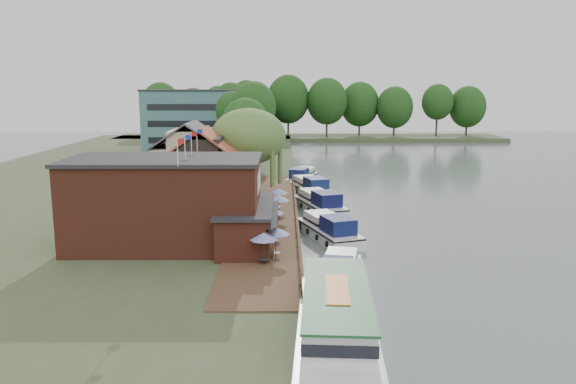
{
  "coord_description": "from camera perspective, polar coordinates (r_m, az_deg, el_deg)",
  "views": [
    {
      "loc": [
        -6.29,
        -45.49,
        13.84
      ],
      "look_at": [
        -6.0,
        12.0,
        3.0
      ],
      "focal_mm": 35.0,
      "sensor_mm": 36.0,
      "label": 1
    }
  ],
  "objects": [
    {
      "name": "umbrella_4",
      "position": [
        51.89,
        -1.79,
        -2.19
      ],
      "size": [
        2.01,
        2.01,
        2.38
      ],
      "primitive_type": null,
      "color": "navy",
      "rests_on": "quay_deck"
    },
    {
      "name": "cottage_a",
      "position": [
        60.74,
        -8.54,
        2.43
      ],
      "size": [
        8.6,
        7.6,
        8.5
      ],
      "primitive_type": null,
      "color": "black",
      "rests_on": "land_bank"
    },
    {
      "name": "ground",
      "position": [
        47.97,
        7.3,
        -6.18
      ],
      "size": [
        260.0,
        260.0,
        0.0
      ],
      "primitive_type": "plane",
      "color": "#4D5957",
      "rests_on": "ground"
    },
    {
      "name": "cottage_b",
      "position": [
        70.99,
        -9.8,
        3.57
      ],
      "size": [
        9.6,
        8.6,
        8.5
      ],
      "primitive_type": null,
      "color": "beige",
      "rests_on": "land_bank"
    },
    {
      "name": "quay_rail",
      "position": [
        57.35,
        0.71,
        -1.75
      ],
      "size": [
        0.2,
        49.0,
        1.0
      ],
      "primitive_type": null,
      "color": "black",
      "rests_on": "land_bank"
    },
    {
      "name": "cottage_c",
      "position": [
        79.34,
        -5.88,
        4.41
      ],
      "size": [
        7.6,
        7.6,
        8.5
      ],
      "primitive_type": null,
      "color": "black",
      "rests_on": "land_bank"
    },
    {
      "name": "land_bank",
      "position": [
        84.97,
        -16.49,
        1.2
      ],
      "size": [
        50.0,
        140.0,
        1.0
      ],
      "primitive_type": "cube",
      "color": "#384728",
      "rests_on": "ground"
    },
    {
      "name": "cruiser_1",
      "position": [
        51.53,
        4.19,
        -3.48
      ],
      "size": [
        6.58,
        10.89,
        2.53
      ],
      "primitive_type": null,
      "rotation": [
        0.0,
        0.0,
        0.34
      ],
      "color": "silver",
      "rests_on": "ground"
    },
    {
      "name": "bank_tree_4",
      "position": [
        132.42,
        -4.17,
        8.2
      ],
      "size": [
        8.4,
        8.4,
        14.34
      ],
      "primitive_type": null,
      "color": "#143811",
      "rests_on": "land_bank"
    },
    {
      "name": "tour_boat",
      "position": [
        30.18,
        5.0,
        -13.15
      ],
      "size": [
        5.29,
        15.56,
        3.35
      ],
      "primitive_type": null,
      "rotation": [
        0.0,
        0.0,
        -0.07
      ],
      "color": "silver",
      "rests_on": "ground"
    },
    {
      "name": "pub",
      "position": [
        46.08,
        -9.92,
        -0.99
      ],
      "size": [
        20.0,
        11.0,
        7.3
      ],
      "primitive_type": null,
      "color": "maroon",
      "rests_on": "land_bank"
    },
    {
      "name": "umbrella_6",
      "position": [
        58.35,
        -1.02,
        -0.74
      ],
      "size": [
        2.02,
        2.02,
        2.38
      ],
      "primitive_type": null,
      "color": "navy",
      "rests_on": "quay_deck"
    },
    {
      "name": "swan",
      "position": [
        36.18,
        2.62,
        -11.45
      ],
      "size": [
        0.44,
        0.44,
        0.44
      ],
      "primitive_type": "sphere",
      "color": "white",
      "rests_on": "ground"
    },
    {
      "name": "umbrella_1",
      "position": [
        42.39,
        -1.25,
        -5.14
      ],
      "size": [
        2.12,
        2.12,
        2.38
      ],
      "primitive_type": null,
      "color": "navy",
      "rests_on": "quay_deck"
    },
    {
      "name": "umbrella_3",
      "position": [
        49.31,
        -1.72,
        -2.88
      ],
      "size": [
        2.26,
        2.26,
        2.38
      ],
      "primitive_type": null,
      "color": "navy",
      "rests_on": "quay_deck"
    },
    {
      "name": "willow",
      "position": [
        65.08,
        -4.01,
        3.92
      ],
      "size": [
        8.6,
        8.6,
        10.43
      ],
      "primitive_type": null,
      "color": "#476B2D",
      "rests_on": "land_bank"
    },
    {
      "name": "bank_tree_3",
      "position": [
        122.85,
        -5.81,
        7.84
      ],
      "size": [
        7.2,
        7.2,
        13.76
      ],
      "primitive_type": null,
      "color": "#143811",
      "rests_on": "land_bank"
    },
    {
      "name": "bank_tree_5",
      "position": [
        139.54,
        -2.9,
        7.65
      ],
      "size": [
        6.5,
        6.5,
        10.98
      ],
      "primitive_type": null,
      "color": "#143811",
      "rests_on": "land_bank"
    },
    {
      "name": "cruiser_3",
      "position": [
        72.28,
        2.3,
        0.68
      ],
      "size": [
        6.42,
        11.17,
        2.61
      ],
      "primitive_type": null,
      "rotation": [
        0.0,
        0.0,
        0.3
      ],
      "color": "white",
      "rests_on": "ground"
    },
    {
      "name": "cruiser_4",
      "position": [
        81.37,
        1.47,
        1.75
      ],
      "size": [
        5.88,
        10.54,
        2.44
      ],
      "primitive_type": null,
      "rotation": [
        0.0,
        0.0,
        -0.28
      ],
      "color": "silver",
      "rests_on": "ground"
    },
    {
      "name": "bank_tree_2",
      "position": [
        103.6,
        -5.6,
        6.87
      ],
      "size": [
        6.28,
        6.28,
        12.09
      ],
      "primitive_type": null,
      "color": "#143811",
      "rests_on": "land_bank"
    },
    {
      "name": "cruiser_2",
      "position": [
        62.57,
        3.23,
        -0.88
      ],
      "size": [
        6.65,
        11.29,
        2.64
      ],
      "primitive_type": null,
      "rotation": [
        0.0,
        0.0,
        0.32
      ],
      "color": "silver",
      "rests_on": "ground"
    },
    {
      "name": "umbrella_5",
      "position": [
        54.71,
        -0.95,
        -1.51
      ],
      "size": [
        2.13,
        2.13,
        2.38
      ],
      "primitive_type": null,
      "color": "navy",
      "rests_on": "quay_deck"
    },
    {
      "name": "bank_tree_1",
      "position": [
        94.5,
        -3.54,
        7.03
      ],
      "size": [
        7.57,
        7.57,
        13.71
      ],
      "primitive_type": null,
      "color": "#143811",
      "rests_on": "land_bank"
    },
    {
      "name": "quay_deck",
      "position": [
        56.97,
        -2.0,
        -2.3
      ],
      "size": [
        6.0,
        50.0,
        0.1
      ],
      "primitive_type": "cube",
      "color": "#47301E",
      "rests_on": "land_bank"
    },
    {
      "name": "hotel_block",
      "position": [
        116.75,
        -8.09,
        7.29
      ],
      "size": [
        25.4,
        12.4,
        12.3
      ],
      "primitive_type": null,
      "color": "#38666B",
      "rests_on": "land_bank"
    },
    {
      "name": "cruiser_0",
      "position": [
        40.16,
        5.19,
        -7.81
      ],
      "size": [
        4.84,
        9.9,
        2.28
      ],
      "primitive_type": null,
      "rotation": [
        0.0,
        0.0,
        -0.19
      ],
      "color": "white",
      "rests_on": "ground"
    },
    {
      "name": "bank_tree_0",
      "position": [
        86.56,
        -4.34,
        5.84
      ],
      "size": [
        7.57,
        7.57,
        11.17
      ],
      "primitive_type": null,
      "color": "#143811",
      "rests_on": "land_bank"
    },
    {
      "name": "umbrella_0",
      "position": [
        40.89,
        -2.46,
        -5.75
      ],
      "size": [
        2.03,
        2.03,
        2.38
      ],
      "primitive_type": null,
      "color": "navy",
      "rests_on": "quay_deck"
    },
    {
      "name": "umbrella_2",
      "position": [
        46.19,
        -2.54,
        -3.82
      ],
      "size": [
        2.27,
        2.27,
        2.38
      ],
      "primitive_type": null,
      "color": "#1D1C9C",
      "rests_on": "quay_deck"
    }
  ]
}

